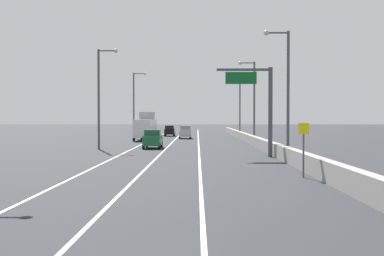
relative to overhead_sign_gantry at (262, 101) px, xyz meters
The scene contains 16 objects.
ground_plane 33.08m from the overhead_sign_gantry, 101.82° to the left, with size 320.00×320.00×0.00m, color #26282B.
lane_stripe_left 26.51m from the overhead_sign_gantry, 117.91° to the left, with size 0.16×130.00×0.00m, color silver.
lane_stripe_center 25.09m from the overhead_sign_gantry, 110.70° to the left, with size 0.16×130.00×0.00m, color silver.
lane_stripe_right 24.10m from the overhead_sign_gantry, 102.73° to the left, with size 0.16×130.00×0.00m, color silver.
jersey_barrier_right 9.17m from the overhead_sign_gantry, 80.53° to the left, with size 0.60×120.00×1.10m, color gray.
overhead_sign_gantry is the anchor object (origin of this frame).
speed_advisory_sign 14.10m from the overhead_sign_gantry, 88.16° to the right, with size 0.60×0.11×3.00m.
lamp_post_right_second 2.34m from the overhead_sign_gantry, 23.68° to the right, with size 2.14×0.44×10.45m.
lamp_post_right_third 20.68m from the overhead_sign_gantry, 85.54° to the left, with size 2.14×0.44×10.45m.
lamp_post_right_fourth 42.01m from the overhead_sign_gantry, 87.67° to the left, with size 2.14×0.44×10.45m.
lamp_post_left_mid 18.10m from the overhead_sign_gantry, 148.34° to the left, with size 2.14×0.44×10.45m.
lamp_post_left_far 38.28m from the overhead_sign_gantry, 113.34° to the left, with size 2.14×0.44×10.45m.
car_green_0 15.47m from the overhead_sign_gantry, 132.54° to the left, with size 1.89×4.18×2.01m.
car_black_1 46.31m from the overhead_sign_gantry, 102.91° to the left, with size 1.82×4.39×1.90m.
car_silver_2 35.84m from the overhead_sign_gantry, 101.79° to the left, with size 1.98×4.13×2.06m.
box_truck 32.37m from the overhead_sign_gantry, 113.64° to the left, with size 2.65×8.77×4.13m.
Camera 1 is at (1.33, -7.87, 3.30)m, focal length 44.52 mm.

